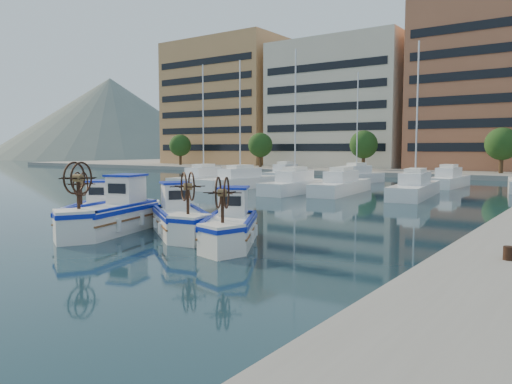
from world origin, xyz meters
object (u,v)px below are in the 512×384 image
fishing_boat_a (94,209)px  fishing_boat_b (112,213)px  fishing_boat_c (180,217)px  fishing_boat_d (230,225)px

fishing_boat_a → fishing_boat_b: bearing=-57.4°
fishing_boat_b → fishing_boat_c: 3.10m
fishing_boat_c → fishing_boat_d: size_ratio=1.01×
fishing_boat_c → fishing_boat_d: bearing=-61.2°
fishing_boat_c → fishing_boat_d: (3.01, -0.39, -0.02)m
fishing_boat_c → fishing_boat_d: 3.03m
fishing_boat_b → fishing_boat_c: bearing=7.6°
fishing_boat_a → fishing_boat_d: fishing_boat_d is taller
fishing_boat_a → fishing_boat_d: (8.38, -0.16, 0.02)m
fishing_boat_b → fishing_boat_c: fishing_boat_b is taller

